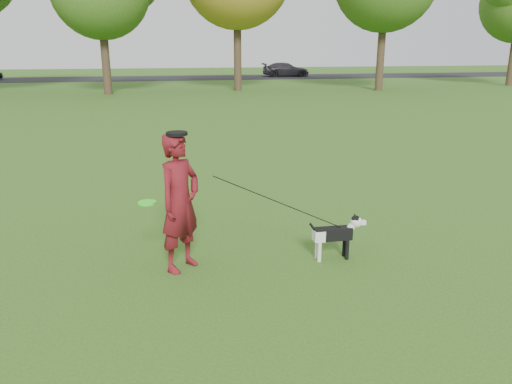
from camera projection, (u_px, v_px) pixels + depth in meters
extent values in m
plane|color=#285116|center=(243.00, 272.00, 6.52)|extent=(120.00, 120.00, 0.00)
cube|color=black|center=(170.00, 78.00, 44.21)|extent=(120.00, 7.00, 0.02)
imported|color=#580C1E|center=(180.00, 203.00, 6.39)|extent=(0.77, 0.78, 1.81)
cube|color=black|center=(333.00, 234.00, 6.82)|extent=(0.52, 0.16, 0.17)
cube|color=silver|center=(319.00, 235.00, 6.79)|extent=(0.15, 0.16, 0.15)
cylinder|color=silver|center=(319.00, 252.00, 6.79)|extent=(0.05, 0.05, 0.29)
cylinder|color=silver|center=(317.00, 249.00, 6.90)|extent=(0.05, 0.05, 0.29)
cylinder|color=black|center=(347.00, 250.00, 6.87)|extent=(0.05, 0.05, 0.29)
cylinder|color=black|center=(344.00, 246.00, 6.97)|extent=(0.05, 0.05, 0.29)
cylinder|color=silver|center=(349.00, 230.00, 6.85)|extent=(0.17, 0.10, 0.18)
sphere|color=silver|center=(356.00, 222.00, 6.84)|extent=(0.16, 0.16, 0.16)
sphere|color=black|center=(356.00, 220.00, 6.82)|extent=(0.12, 0.12, 0.12)
cube|color=silver|center=(362.00, 223.00, 6.85)|extent=(0.10, 0.06, 0.06)
sphere|color=black|center=(366.00, 222.00, 6.86)|extent=(0.03, 0.03, 0.03)
cone|color=black|center=(357.00, 218.00, 6.77)|extent=(0.06, 0.06, 0.07)
cone|color=black|center=(355.00, 215.00, 6.85)|extent=(0.06, 0.06, 0.07)
cylinder|color=black|center=(315.00, 231.00, 6.76)|extent=(0.18, 0.03, 0.24)
cylinder|color=black|center=(346.00, 229.00, 6.84)|extent=(0.11, 0.11, 0.02)
imported|color=#252228|center=(286.00, 70.00, 45.90)|extent=(4.38, 1.97, 1.25)
cylinder|color=#34FF20|center=(147.00, 203.00, 6.26)|extent=(0.23, 0.23, 0.02)
cylinder|color=black|center=(177.00, 134.00, 6.14)|extent=(0.27, 0.27, 0.04)
cylinder|color=#38281C|center=(105.00, 58.00, 29.24)|extent=(0.48, 0.48, 4.20)
cylinder|color=#38281C|center=(238.00, 50.00, 31.49)|extent=(0.48, 0.48, 5.04)
cylinder|color=#38281C|center=(381.00, 52.00, 31.71)|extent=(0.48, 0.48, 4.83)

